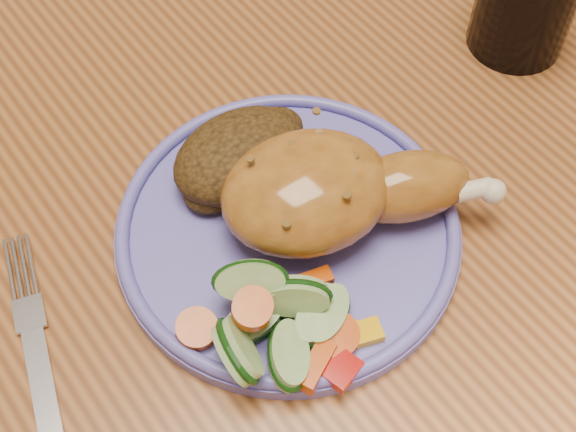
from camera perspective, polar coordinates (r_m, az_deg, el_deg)
The scene contains 7 objects.
dining_table at distance 0.67m, azimuth -2.26°, elevation -1.31°, with size 0.90×1.40×0.75m.
plate at distance 0.57m, azimuth -0.00°, elevation -1.16°, with size 0.24×0.24×0.01m, color #5853B2.
plate_rim at distance 0.56m, azimuth -0.00°, elevation -0.56°, with size 0.24×0.24×0.01m, color #5853B2.
chicken_leg at distance 0.55m, azimuth 3.08°, elevation 1.80°, with size 0.19×0.14×0.06m.
rice_pilaf at distance 0.58m, azimuth -3.30°, elevation 4.36°, with size 0.11×0.07×0.04m.
vegetable_pile at distance 0.51m, azimuth -0.44°, elevation -7.48°, with size 0.12×0.11×0.05m.
fork at distance 0.55m, azimuth -17.21°, elevation -10.63°, with size 0.07×0.17×0.00m.
Camera 1 is at (-0.19, -0.30, 1.24)m, focal length 50.00 mm.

